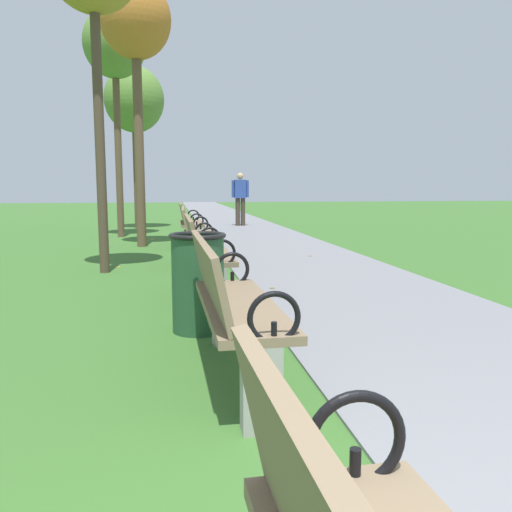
{
  "coord_description": "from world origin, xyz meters",
  "views": [
    {
      "loc": [
        -0.86,
        -0.56,
        1.23
      ],
      "look_at": [
        -0.05,
        4.4,
        0.55
      ],
      "focal_mm": 36.32,
      "sensor_mm": 36.0,
      "label": 1
    }
  ],
  "objects_px": {
    "park_bench_2": "(231,305)",
    "pedestrian_walking": "(240,196)",
    "park_bench_3": "(205,254)",
    "tree_2": "(135,25)",
    "park_bench_4": "(195,234)",
    "park_bench_5": "(189,223)",
    "tree_3": "(115,47)",
    "tree_4": "(134,101)",
    "trash_bin": "(198,282)"
  },
  "relations": [
    {
      "from": "park_bench_4",
      "to": "tree_4",
      "type": "distance_m",
      "value": 8.19
    },
    {
      "from": "tree_2",
      "to": "trash_bin",
      "type": "distance_m",
      "value": 7.62
    },
    {
      "from": "tree_4",
      "to": "trash_bin",
      "type": "distance_m",
      "value": 11.7
    },
    {
      "from": "park_bench_5",
      "to": "park_bench_3",
      "type": "bearing_deg",
      "value": -90.0
    },
    {
      "from": "park_bench_4",
      "to": "park_bench_5",
      "type": "relative_size",
      "value": 1.01
    },
    {
      "from": "tree_4",
      "to": "pedestrian_walking",
      "type": "xyz_separation_m",
      "value": [
        3.08,
        0.37,
        -2.72
      ]
    },
    {
      "from": "tree_3",
      "to": "tree_4",
      "type": "distance_m",
      "value": 2.66
    },
    {
      "from": "park_bench_2",
      "to": "pedestrian_walking",
      "type": "bearing_deg",
      "value": 82.16
    },
    {
      "from": "park_bench_3",
      "to": "tree_3",
      "type": "relative_size",
      "value": 0.3
    },
    {
      "from": "park_bench_4",
      "to": "pedestrian_walking",
      "type": "distance_m",
      "value": 8.02
    },
    {
      "from": "tree_2",
      "to": "trash_bin",
      "type": "bearing_deg",
      "value": -82.79
    },
    {
      "from": "park_bench_5",
      "to": "tree_2",
      "type": "distance_m",
      "value": 3.98
    },
    {
      "from": "tree_2",
      "to": "trash_bin",
      "type": "height_order",
      "value": "tree_2"
    },
    {
      "from": "park_bench_5",
      "to": "tree_2",
      "type": "xyz_separation_m",
      "value": [
        -0.97,
        0.22,
        3.85
      ]
    },
    {
      "from": "park_bench_3",
      "to": "tree_2",
      "type": "height_order",
      "value": "tree_2"
    },
    {
      "from": "park_bench_3",
      "to": "trash_bin",
      "type": "xyz_separation_m",
      "value": [
        -0.15,
        -1.37,
        -0.06
      ]
    },
    {
      "from": "tree_3",
      "to": "trash_bin",
      "type": "xyz_separation_m",
      "value": [
        1.43,
        -8.66,
        -4.04
      ]
    },
    {
      "from": "park_bench_4",
      "to": "trash_bin",
      "type": "relative_size",
      "value": 1.92
    },
    {
      "from": "park_bench_3",
      "to": "tree_3",
      "type": "xyz_separation_m",
      "value": [
        -1.58,
        7.3,
        3.98
      ]
    },
    {
      "from": "park_bench_5",
      "to": "tree_2",
      "type": "height_order",
      "value": "tree_2"
    },
    {
      "from": "park_bench_4",
      "to": "tree_2",
      "type": "xyz_separation_m",
      "value": [
        -0.97,
        2.74,
        3.85
      ]
    },
    {
      "from": "park_bench_3",
      "to": "tree_3",
      "type": "height_order",
      "value": "tree_3"
    },
    {
      "from": "park_bench_3",
      "to": "park_bench_5",
      "type": "relative_size",
      "value": 1.0
    },
    {
      "from": "tree_4",
      "to": "park_bench_4",
      "type": "bearing_deg",
      "value": -79.87
    },
    {
      "from": "tree_4",
      "to": "trash_bin",
      "type": "bearing_deg",
      "value": -83.97
    },
    {
      "from": "park_bench_2",
      "to": "park_bench_3",
      "type": "bearing_deg",
      "value": 90.0
    },
    {
      "from": "park_bench_3",
      "to": "park_bench_4",
      "type": "xyz_separation_m",
      "value": [
        0.0,
        2.38,
        0.0
      ]
    },
    {
      "from": "park_bench_3",
      "to": "pedestrian_walking",
      "type": "height_order",
      "value": "pedestrian_walking"
    },
    {
      "from": "park_bench_2",
      "to": "pedestrian_walking",
      "type": "distance_m",
      "value": 12.84
    },
    {
      "from": "park_bench_3",
      "to": "tree_2",
      "type": "distance_m",
      "value": 6.48
    },
    {
      "from": "park_bench_3",
      "to": "pedestrian_walking",
      "type": "relative_size",
      "value": 0.99
    },
    {
      "from": "tree_3",
      "to": "pedestrian_walking",
      "type": "height_order",
      "value": "tree_3"
    },
    {
      "from": "park_bench_2",
      "to": "tree_3",
      "type": "xyz_separation_m",
      "value": [
        -1.58,
        9.82,
        3.98
      ]
    },
    {
      "from": "park_bench_5",
      "to": "trash_bin",
      "type": "xyz_separation_m",
      "value": [
        -0.15,
        -6.26,
        -0.06
      ]
    },
    {
      "from": "park_bench_3",
      "to": "park_bench_5",
      "type": "xyz_separation_m",
      "value": [
        -0.0,
        4.9,
        0.0
      ]
    },
    {
      "from": "pedestrian_walking",
      "to": "park_bench_3",
      "type": "bearing_deg",
      "value": -99.75
    },
    {
      "from": "park_bench_2",
      "to": "park_bench_3",
      "type": "height_order",
      "value": "same"
    },
    {
      "from": "park_bench_4",
      "to": "tree_3",
      "type": "xyz_separation_m",
      "value": [
        -1.58,
        4.92,
        3.98
      ]
    },
    {
      "from": "park_bench_2",
      "to": "tree_4",
      "type": "xyz_separation_m",
      "value": [
        -1.33,
        12.34,
        3.16
      ]
    },
    {
      "from": "park_bench_4",
      "to": "tree_2",
      "type": "relative_size",
      "value": 0.31
    },
    {
      "from": "park_bench_5",
      "to": "trash_bin",
      "type": "relative_size",
      "value": 1.9
    },
    {
      "from": "tree_3",
      "to": "tree_2",
      "type": "bearing_deg",
      "value": -74.31
    },
    {
      "from": "pedestrian_walking",
      "to": "park_bench_5",
      "type": "bearing_deg",
      "value": -108.31
    },
    {
      "from": "park_bench_2",
      "to": "tree_4",
      "type": "relative_size",
      "value": 0.35
    },
    {
      "from": "tree_4",
      "to": "tree_2",
      "type": "bearing_deg",
      "value": -85.61
    },
    {
      "from": "park_bench_5",
      "to": "tree_3",
      "type": "height_order",
      "value": "tree_3"
    },
    {
      "from": "park_bench_4",
      "to": "tree_4",
      "type": "bearing_deg",
      "value": 100.13
    },
    {
      "from": "trash_bin",
      "to": "park_bench_3",
      "type": "bearing_deg",
      "value": 83.86
    },
    {
      "from": "park_bench_5",
      "to": "tree_4",
      "type": "height_order",
      "value": "tree_4"
    },
    {
      "from": "park_bench_4",
      "to": "tree_3",
      "type": "height_order",
      "value": "tree_3"
    }
  ]
}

